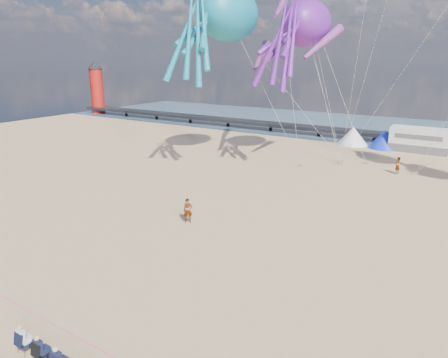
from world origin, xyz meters
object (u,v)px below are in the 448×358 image
lighthouse (97,91)px  sandbag_e (341,162)px  standing_person (188,211)px  sandbag_b (340,164)px  windsock_left (281,6)px  kite_octopus_teal (228,14)px  sandbag_a (300,166)px  tent_blue (384,139)px  beachgoer_5 (398,165)px  sandbag_d (366,163)px  motorhome_0 (419,140)px  tent_white (353,136)px  windsock_right (260,57)px  kite_octopus_purple (306,23)px  windsock_mid (323,43)px  sandbag_c (415,173)px

lighthouse → sandbag_e: lighthouse is taller
lighthouse → standing_person: bearing=-35.6°
sandbag_b → windsock_left: 18.17m
kite_octopus_teal → sandbag_a: bearing=6.4°
tent_blue → sandbag_e: size_ratio=8.00×
beachgoer_5 → sandbag_b: 5.91m
lighthouse → sandbag_d: size_ratio=18.00×
motorhome_0 → tent_white: size_ratio=1.65×
tent_blue → standing_person: (-6.64, -32.79, -0.32)m
sandbag_d → sandbag_b: bearing=-141.6°
sandbag_a → windsock_right: windsock_right is taller
motorhome_0 → sandbag_d: 10.37m
sandbag_a → kite_octopus_teal: kite_octopus_teal is taller
sandbag_b → kite_octopus_teal: (-11.16, -5.20, 15.28)m
sandbag_d → kite_octopus_purple: kite_octopus_purple is taller
windsock_left → windsock_mid: 7.44m
standing_person → kite_octopus_purple: 24.54m
lighthouse → tent_blue: (58.00, -4.00, -3.30)m
windsock_right → tent_blue: bearing=40.6°
beachgoer_5 → windsock_right: bearing=-54.6°
windsock_mid → motorhome_0: bearing=71.0°
sandbag_e → windsock_right: 14.43m
sandbag_c → kite_octopus_teal: bearing=-163.5°
motorhome_0 → tent_blue: size_ratio=1.65×
motorhome_0 → beachgoer_5: motorhome_0 is taller
sandbag_c → kite_octopus_teal: size_ratio=0.04×
windsock_mid → windsock_right: 6.46m
tent_white → motorhome_0: bearing=0.0°
sandbag_e → kite_octopus_purple: bearing=-156.1°
windsock_right → tent_white: bearing=52.2°
lighthouse → sandbag_c: lighthouse is taller
beachgoer_5 → kite_octopus_teal: kite_octopus_teal is taller
beachgoer_5 → kite_octopus_purple: size_ratio=0.15×
sandbag_e → windsock_mid: bearing=-121.6°
lighthouse → motorhome_0: 62.20m
lighthouse → tent_white: size_ratio=2.25×
tent_blue → windsock_mid: size_ratio=0.59×
windsock_left → windsock_mid: windsock_left is taller
standing_person → sandbag_d: size_ratio=3.51×
kite_octopus_purple → lighthouse: bearing=-178.7°
tent_white → kite_octopus_teal: 23.70m
beachgoer_5 → windsock_left: windsock_left is taller
lighthouse → kite_octopus_purple: size_ratio=0.80×
sandbag_c → sandbag_d: 5.38m
tent_white → kite_octopus_purple: kite_octopus_purple is taller
lighthouse → tent_blue: bearing=-3.9°
sandbag_e → sandbag_d: bearing=22.5°
sandbag_b → sandbag_d: bearing=38.4°
kite_octopus_purple → standing_person: bearing=-71.2°
standing_person → kite_octopus_purple: bearing=49.3°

